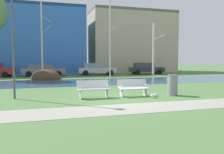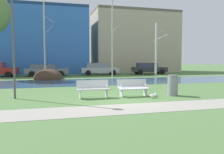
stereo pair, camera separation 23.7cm
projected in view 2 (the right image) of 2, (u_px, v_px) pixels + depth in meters
The scene contains 17 objects.
ground_plane at pixel (86, 81), 20.61m from camera, with size 120.00×120.00×0.00m, color #4C703D.
paved_path_strip at pixel (133, 108), 8.89m from camera, with size 60.00×1.81×0.01m, color gray.
river_band at pixel (88, 82), 19.41m from camera, with size 80.00×6.16×0.01m, color #33516B.
soil_mound at pixel (48, 79), 22.64m from camera, with size 2.90×3.31×1.90m, color #423021.
bench_left at pixel (93, 88), 11.30m from camera, with size 1.60×0.57×0.87m.
bench_right at pixel (133, 87), 11.84m from camera, with size 1.60×0.57×0.87m.
trash_bin at pixel (173, 85), 12.04m from camera, with size 0.56×0.56×1.08m.
seagull at pixel (153, 95), 11.28m from camera, with size 0.41×0.15×0.25m.
streetlamp at pixel (13, 23), 10.87m from camera, with size 0.32×0.32×5.46m.
birch_left at pixel (45, 39), 23.07m from camera, with size 1.08×1.92×7.76m.
birch_center_left at pixel (113, 38), 24.21m from camera, with size 1.31×2.10×8.27m.
birch_center at pixel (157, 48), 26.86m from camera, with size 1.51×2.66×6.18m.
parked_sedan_second_grey at pixel (46, 70), 26.36m from camera, with size 4.94×2.30×1.35m.
parked_hatch_third_silver at pixel (99, 69), 28.28m from camera, with size 4.72×2.41×1.50m.
parked_wagon_fourth_dark at pixel (148, 68), 29.87m from camera, with size 4.54×2.29×1.48m.
building_blue_store at pixel (25, 41), 31.93m from camera, with size 16.84×8.10×9.04m.
building_beige_block at pixel (135, 42), 36.18m from camera, with size 12.92×6.29×9.34m.
Camera 2 is at (-3.06, -10.44, 1.88)m, focal length 36.89 mm.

